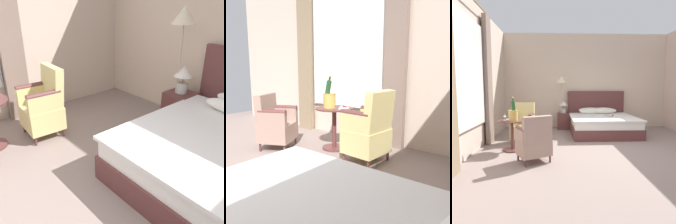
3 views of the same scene
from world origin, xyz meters
TOP-DOWN VIEW (x-y plane):
  - wall_window_side at (-2.83, 0.00)m, footprint 0.27×6.54m
  - side_table_round at (-2.01, 0.33)m, footprint 0.59×0.59m
  - champagne_bucket at (-1.96, 0.27)m, footprint 0.21×0.21m
  - wine_glass_near_bucket at (-1.98, 0.47)m, footprint 0.07×0.07m
  - wine_glass_near_edge at (-2.16, 0.35)m, footprint 0.07×0.07m
  - snack_plate at (-2.08, 0.48)m, footprint 0.15×0.15m
  - armchair_by_window at (-1.87, 1.06)m, footprint 0.58×0.57m
  - armchair_facing_bed at (-1.45, -0.44)m, footprint 0.71×0.70m

SIDE VIEW (x-z plane):
  - side_table_round at x=-2.01m, z-range 0.06..0.72m
  - armchair_facing_bed at x=-1.45m, z-range -0.03..0.84m
  - armchair_by_window at x=-1.87m, z-range -0.05..0.95m
  - snack_plate at x=-2.08m, z-range 0.66..0.69m
  - wine_glass_near_edge at x=-2.16m, z-range 0.69..0.83m
  - wine_glass_near_bucket at x=-1.98m, z-range 0.70..0.85m
  - champagne_bucket at x=-1.96m, z-range 0.56..1.07m
  - wall_window_side at x=-2.83m, z-range 0.00..3.20m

